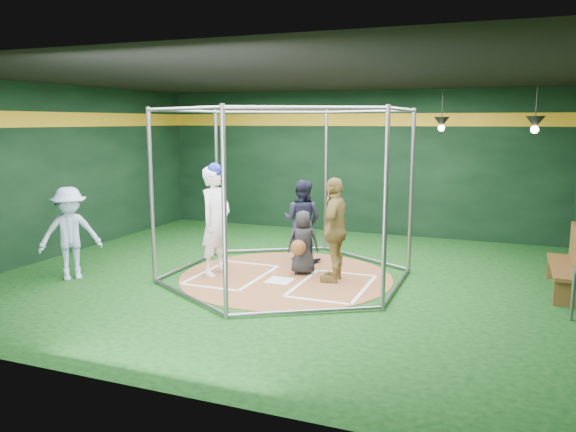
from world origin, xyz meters
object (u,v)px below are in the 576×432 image
at_px(umpire, 302,221).
at_px(dugout_bench, 570,261).
at_px(batter_figure, 215,220).
at_px(visitor_leopard, 335,230).

height_order(umpire, dugout_bench, umpire).
distance_m(batter_figure, dugout_bench, 6.01).
relative_size(batter_figure, umpire, 1.25).
distance_m(visitor_leopard, umpire, 1.50).
height_order(visitor_leopard, dugout_bench, visitor_leopard).
distance_m(visitor_leopard, dugout_bench, 3.85).
bearing_deg(dugout_bench, batter_figure, -168.98).
bearing_deg(visitor_leopard, umpire, -139.57).
distance_m(batter_figure, umpire, 1.88).
distance_m(umpire, dugout_bench, 4.78).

